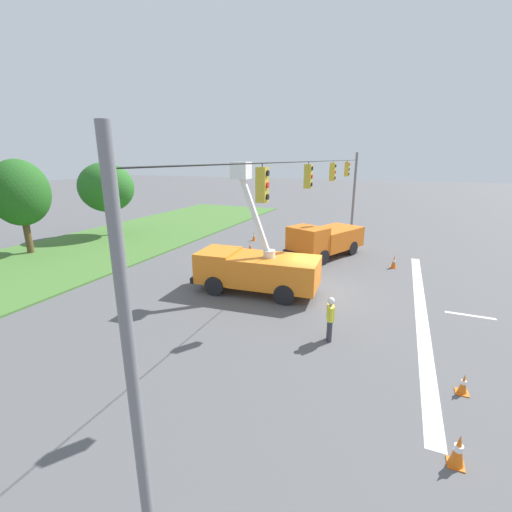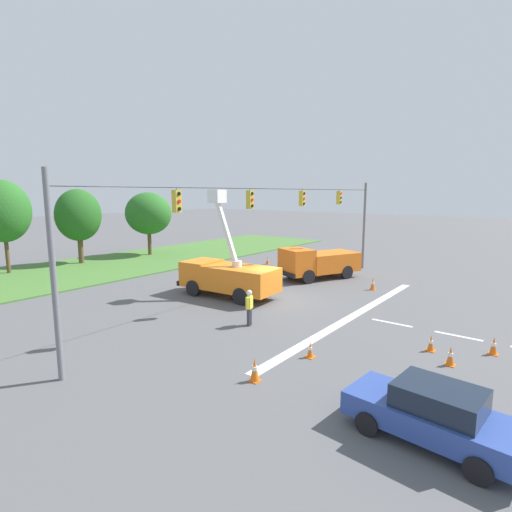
% 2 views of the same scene
% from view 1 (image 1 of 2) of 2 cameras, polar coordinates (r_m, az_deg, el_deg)
% --- Properties ---
extents(ground_plane, '(200.00, 200.00, 0.00)m').
position_cam_1_polar(ground_plane, '(18.16, 9.84, -6.03)').
color(ground_plane, '#565659').
extents(grass_verge, '(56.00, 12.00, 0.10)m').
position_cam_1_polar(grass_verge, '(27.95, -28.93, 0.10)').
color(grass_verge, '#477533').
rests_on(grass_verge, ground).
extents(lane_markings, '(17.60, 15.25, 0.01)m').
position_cam_1_polar(lane_markings, '(18.05, 30.46, -8.25)').
color(lane_markings, silver).
rests_on(lane_markings, ground).
extents(signal_gantry, '(26.20, 0.33, 7.20)m').
position_cam_1_polar(signal_gantry, '(17.08, 10.64, 8.48)').
color(signal_gantry, slate).
rests_on(signal_gantry, ground).
extents(tree_east, '(4.04, 3.46, 6.71)m').
position_cam_1_polar(tree_east, '(29.32, -34.66, 8.61)').
color(tree_east, brown).
rests_on(tree_east, ground).
extents(tree_far_east, '(4.47, 4.78, 6.43)m').
position_cam_1_polar(tree_far_east, '(32.98, -23.69, 10.42)').
color(tree_far_east, brown).
rests_on(tree_far_east, ground).
extents(utility_truck_bucket_lift, '(2.94, 6.54, 6.57)m').
position_cam_1_polar(utility_truck_bucket_lift, '(17.58, 0.01, -1.84)').
color(utility_truck_bucket_lift, orange).
rests_on(utility_truck_bucket_lift, ground).
extents(utility_truck_support_near, '(6.63, 4.79, 2.36)m').
position_cam_1_polar(utility_truck_support_near, '(24.53, 11.37, 2.73)').
color(utility_truck_support_near, orange).
rests_on(utility_truck_support_near, ground).
extents(road_worker, '(0.63, 0.35, 1.77)m').
position_cam_1_polar(road_worker, '(13.35, 12.27, -9.82)').
color(road_worker, '#383842').
rests_on(road_worker, ground).
extents(traffic_cone_foreground_right, '(0.36, 0.36, 0.65)m').
position_cam_1_polar(traffic_cone_foreground_right, '(12.41, 31.28, -17.76)').
color(traffic_cone_foreground_right, orange).
rests_on(traffic_cone_foreground_right, ground).
extents(traffic_cone_mid_right, '(0.36, 0.36, 0.82)m').
position_cam_1_polar(traffic_cone_mid_right, '(9.94, 30.64, -26.07)').
color(traffic_cone_mid_right, orange).
rests_on(traffic_cone_mid_right, ground).
extents(traffic_cone_near_bucket, '(0.36, 0.36, 0.74)m').
position_cam_1_polar(traffic_cone_near_bucket, '(29.04, -0.36, 3.30)').
color(traffic_cone_near_bucket, orange).
rests_on(traffic_cone_near_bucket, ground).
extents(traffic_cone_lane_edge_b, '(0.36, 0.36, 0.82)m').
position_cam_1_polar(traffic_cone_lane_edge_b, '(23.41, 22.00, -0.89)').
color(traffic_cone_lane_edge_b, orange).
rests_on(traffic_cone_lane_edge_b, ground).
extents(traffic_cone_far_left, '(0.36, 0.36, 0.59)m').
position_cam_1_polar(traffic_cone_far_left, '(26.17, -0.99, 1.70)').
color(traffic_cone_far_left, orange).
rests_on(traffic_cone_far_left, ground).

